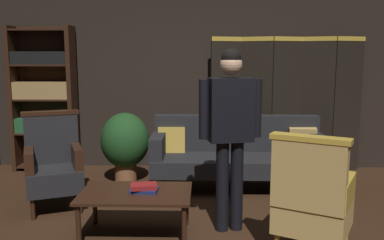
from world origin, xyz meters
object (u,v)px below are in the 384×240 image
at_px(coffee_table, 136,197).
at_px(book_navy_cloth, 144,190).
at_px(velvet_couch, 237,152).
at_px(standing_figure, 230,123).
at_px(armchair_wing_left, 53,163).
at_px(bookshelf, 44,96).
at_px(armchair_gilt_accent, 312,199).
at_px(folding_screen, 286,102).
at_px(potted_plant, 125,143).
at_px(book_red_leather, 144,186).

bearing_deg(coffee_table, book_navy_cloth, 0.89).
bearing_deg(book_navy_cloth, velvet_couch, 57.09).
height_order(coffee_table, book_navy_cloth, book_navy_cloth).
bearing_deg(standing_figure, book_navy_cloth, -167.90).
relative_size(coffee_table, standing_figure, 0.59).
bearing_deg(armchair_wing_left, book_navy_cloth, -33.25).
xyz_separation_m(bookshelf, book_navy_cloth, (1.74, -2.23, -0.63)).
distance_m(velvet_couch, armchair_wing_left, 2.19).
xyz_separation_m(armchair_gilt_accent, armchair_wing_left, (-2.49, 1.06, 0.00)).
bearing_deg(book_navy_cloth, folding_screen, 52.85).
xyz_separation_m(velvet_couch, coffee_table, (-1.04, -1.49, -0.08)).
distance_m(coffee_table, potted_plant, 1.67).
bearing_deg(folding_screen, armchair_gilt_accent, -96.43).
height_order(folding_screen, coffee_table, folding_screen).
height_order(velvet_couch, book_navy_cloth, velvet_couch).
relative_size(armchair_gilt_accent, standing_figure, 0.61).
relative_size(bookshelf, book_navy_cloth, 8.29).
distance_m(velvet_couch, book_red_leather, 1.77).
xyz_separation_m(folding_screen, velvet_couch, (-0.75, -0.77, -0.53)).
xyz_separation_m(bookshelf, armchair_wing_left, (0.66, -1.52, -0.58)).
bearing_deg(velvet_couch, book_red_leather, -122.91).
height_order(velvet_couch, potted_plant, potted_plant).
height_order(armchair_wing_left, potted_plant, armchair_wing_left).
bearing_deg(book_navy_cloth, bookshelf, 127.89).
xyz_separation_m(standing_figure, book_red_leather, (-0.78, -0.17, -0.55)).
relative_size(standing_figure, book_navy_cloth, 6.88).
bearing_deg(book_navy_cloth, armchair_wing_left, 146.75).
bearing_deg(armchair_gilt_accent, book_navy_cloth, 165.89).
xyz_separation_m(standing_figure, book_navy_cloth, (-0.78, -0.17, -0.59)).
bearing_deg(bookshelf, book_red_leather, -52.11).
bearing_deg(bookshelf, armchair_wing_left, -66.62).
bearing_deg(standing_figure, velvet_couch, 82.21).
distance_m(folding_screen, bookshelf, 3.45).
height_order(bookshelf, armchair_wing_left, bookshelf).
relative_size(armchair_gilt_accent, book_navy_cloth, 4.21).
bearing_deg(potted_plant, velvet_couch, -5.14).
relative_size(folding_screen, coffee_table, 2.15).
height_order(standing_figure, book_navy_cloth, standing_figure).
bearing_deg(velvet_couch, bookshelf, 164.64).
xyz_separation_m(velvet_couch, standing_figure, (-0.18, -1.32, 0.57)).
relative_size(velvet_couch, coffee_table, 2.12).
bearing_deg(book_red_leather, potted_plant, 106.23).
distance_m(folding_screen, book_red_leather, 2.88).
height_order(armchair_gilt_accent, potted_plant, armchair_gilt_accent).
bearing_deg(standing_figure, coffee_table, -168.85).
bearing_deg(armchair_wing_left, potted_plant, 56.39).
relative_size(velvet_couch, armchair_wing_left, 2.04).
bearing_deg(folding_screen, coffee_table, -128.32).
bearing_deg(folding_screen, potted_plant, -163.68).
distance_m(armchair_gilt_accent, potted_plant, 2.73).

